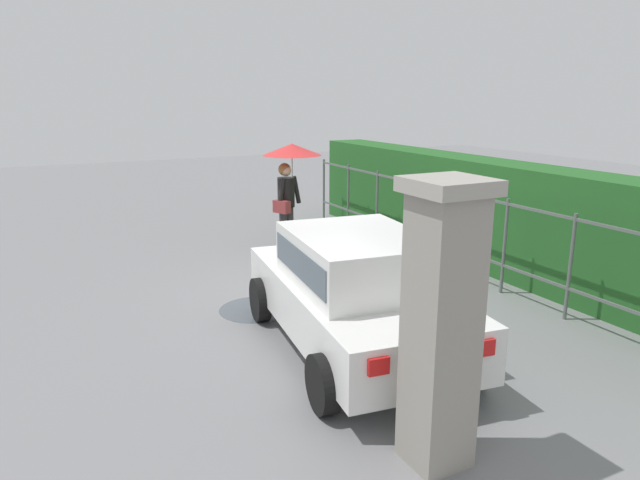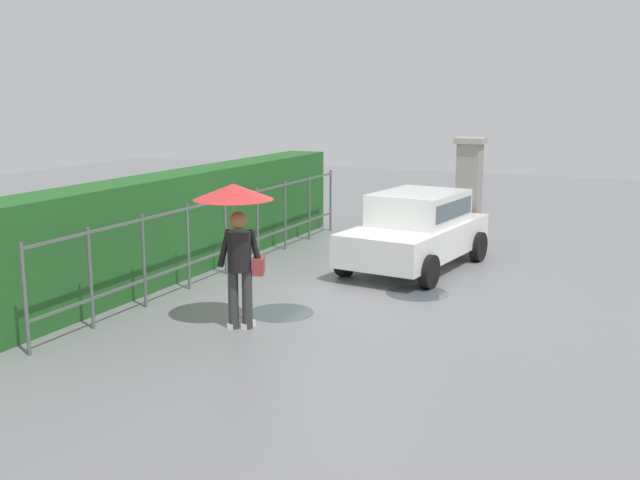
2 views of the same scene
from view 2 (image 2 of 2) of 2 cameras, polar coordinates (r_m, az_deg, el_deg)
ground_plane at (r=12.92m, az=1.79°, el=-3.94°), size 40.00×40.00×0.00m
car at (r=14.59m, az=7.37°, el=0.97°), size 3.89×2.22×1.48m
pedestrian at (r=10.71m, az=-6.42°, el=1.84°), size 1.15×1.15×2.10m
gate_pillar at (r=16.49m, az=11.26°, el=3.57°), size 0.60×0.60×2.42m
fence_section at (r=14.09m, az=-7.22°, el=0.70°), size 9.83×0.05×1.50m
hedge_row at (r=14.53m, az=-10.14°, el=1.43°), size 10.78×0.90×1.90m
puddle_near at (r=12.91m, az=7.41°, el=-4.03°), size 1.07×1.07×0.00m
puddle_far at (r=11.71m, az=-3.02°, el=-5.55°), size 1.04×1.04×0.00m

